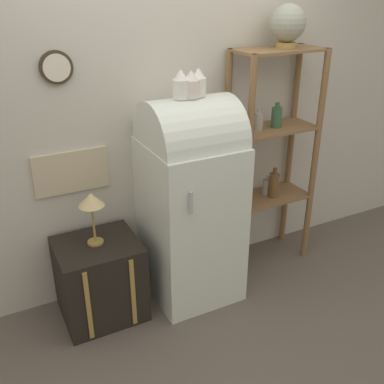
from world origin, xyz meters
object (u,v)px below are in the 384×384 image
Objects in this scene: suitcase_trunk at (100,279)px; globe at (287,24)px; desk_lamp at (91,203)px; vase_left at (181,85)px; vase_center at (191,85)px; vase_right at (198,83)px; refrigerator at (190,198)px.

globe is (1.55, 0.09, 1.65)m from suitcase_trunk.
globe reaches higher than desk_lamp.
vase_left is 1.07× the size of vase_center.
suitcase_trunk is at bearing 176.23° from vase_center.
vase_left reaches higher than suitcase_trunk.
vase_left is at bearing -3.66° from suitcase_trunk.
vase_center is 0.47× the size of desk_lamp.
vase_left is (-0.92, -0.13, -0.32)m from globe.
vase_right is 1.05m from desk_lamp.
vase_right is (0.06, 0.02, 0.00)m from vase_center.
vase_left is at bearing -171.85° from globe.
globe reaches higher than suitcase_trunk.
suitcase_trunk is at bearing 177.96° from vase_right.
globe is 1.64× the size of vase_right.
vase_left is at bearing -4.84° from desk_lamp.
suitcase_trunk is 1.47m from vase_left.
vase_center is (0.00, -0.01, 0.81)m from refrigerator.
desk_lamp is (-0.77, 0.04, -0.72)m from vase_right.
globe is 0.86m from vase_right.
vase_right is (0.77, -0.03, 1.32)m from suitcase_trunk.
vase_left is 1.02× the size of vase_right.
globe is at bearing 2.86° from desk_lamp.
vase_right is (0.06, 0.01, 0.82)m from refrigerator.
suitcase_trunk is 3.12× the size of vase_left.
vase_center is (-0.85, -0.14, -0.33)m from globe.
vase_left is (0.64, -0.04, 1.32)m from suitcase_trunk.
suitcase_trunk is at bearing 177.20° from refrigerator.
vase_left is at bearing -175.15° from refrigerator.
desk_lamp is at bearing 176.14° from refrigerator.
globe is at bearing 8.15° from vase_left.
vase_left reaches higher than vase_right.
vase_center is at bearing -4.70° from vase_left.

